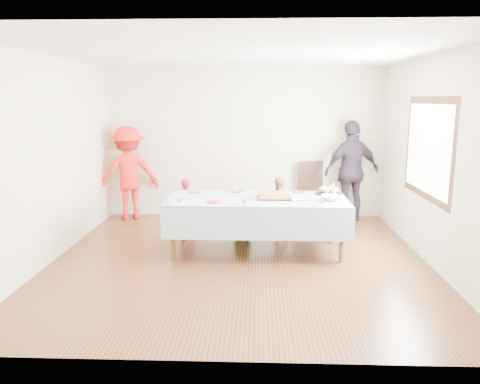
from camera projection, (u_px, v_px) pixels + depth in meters
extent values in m
plane|color=#4B2515|center=(239.00, 260.00, 6.32)|extent=(5.00, 5.00, 0.00)
cube|color=beige|center=(245.00, 143.00, 8.51)|extent=(5.00, 0.04, 2.70)
cube|color=beige|center=(226.00, 203.00, 3.61)|extent=(5.00, 0.04, 2.70)
cube|color=beige|center=(50.00, 160.00, 6.15)|extent=(0.04, 5.00, 2.70)
cube|color=beige|center=(435.00, 162.00, 5.97)|extent=(0.04, 5.00, 2.70)
cube|color=white|center=(239.00, 53.00, 5.79)|extent=(5.00, 5.00, 0.04)
cube|color=#472B16|center=(427.00, 149.00, 6.13)|extent=(0.03, 1.75, 1.35)
cylinder|color=brown|center=(173.00, 234.00, 6.23)|extent=(0.06, 0.06, 0.73)
cylinder|color=brown|center=(342.00, 236.00, 6.15)|extent=(0.06, 0.06, 0.73)
cylinder|color=brown|center=(183.00, 219.00, 7.06)|extent=(0.06, 0.06, 0.73)
cylinder|color=brown|center=(332.00, 220.00, 6.97)|extent=(0.06, 0.06, 0.73)
cube|color=brown|center=(257.00, 200.00, 6.53)|extent=(2.40, 1.00, 0.04)
cube|color=white|center=(257.00, 198.00, 6.52)|extent=(2.50, 1.10, 0.01)
cube|color=black|center=(274.00, 198.00, 6.51)|extent=(0.47, 0.36, 0.01)
cube|color=#FCDF60|center=(274.00, 195.00, 6.51)|extent=(0.40, 0.30, 0.06)
cube|color=#975822|center=(274.00, 193.00, 6.50)|extent=(0.40, 0.30, 0.01)
cylinder|color=black|center=(329.00, 194.00, 6.79)|extent=(0.38, 0.38, 0.02)
sphere|color=tan|center=(336.00, 190.00, 6.77)|extent=(0.09, 0.09, 0.09)
sphere|color=tan|center=(331.00, 189.00, 6.86)|extent=(0.09, 0.09, 0.09)
sphere|color=tan|center=(324.00, 189.00, 6.86)|extent=(0.09, 0.09, 0.09)
sphere|color=tan|center=(322.00, 190.00, 6.78)|extent=(0.09, 0.09, 0.09)
sphere|color=tan|center=(326.00, 191.00, 6.69)|extent=(0.09, 0.09, 0.09)
sphere|color=tan|center=(333.00, 191.00, 6.69)|extent=(0.09, 0.09, 0.09)
sphere|color=tan|center=(329.00, 190.00, 6.77)|extent=(0.09, 0.09, 0.09)
imported|color=silver|center=(331.00, 198.00, 6.37)|extent=(0.28, 0.28, 0.07)
cone|color=white|center=(333.00, 187.00, 6.92)|extent=(0.10, 0.10, 0.17)
cylinder|color=red|center=(194.00, 192.00, 6.91)|extent=(0.17, 0.17, 0.01)
cylinder|color=red|center=(236.00, 192.00, 6.94)|extent=(0.18, 0.18, 0.01)
cylinder|color=red|center=(264.00, 191.00, 6.97)|extent=(0.16, 0.16, 0.01)
cylinder|color=red|center=(298.00, 192.00, 6.94)|extent=(0.19, 0.19, 0.01)
cylinder|color=red|center=(213.00, 202.00, 6.26)|extent=(0.19, 0.19, 0.01)
cylinder|color=white|center=(179.00, 202.00, 6.24)|extent=(0.22, 0.22, 0.01)
cylinder|color=white|center=(244.00, 203.00, 6.17)|extent=(0.24, 0.24, 0.01)
cylinder|color=white|center=(321.00, 204.00, 6.12)|extent=(0.20, 0.20, 0.01)
cylinder|color=black|center=(306.00, 210.00, 8.16)|extent=(0.04, 0.04, 0.46)
cylinder|color=black|center=(327.00, 210.00, 8.22)|extent=(0.04, 0.04, 0.46)
cylinder|color=black|center=(300.00, 206.00, 8.53)|extent=(0.04, 0.04, 0.46)
cylinder|color=black|center=(320.00, 205.00, 8.59)|extent=(0.04, 0.04, 0.46)
cube|color=black|center=(314.00, 194.00, 8.33)|extent=(0.53, 0.53, 0.05)
cube|color=black|center=(311.00, 176.00, 8.47)|extent=(0.45, 0.14, 0.54)
imported|color=#B7162F|center=(186.00, 204.00, 7.73)|extent=(0.32, 0.21, 0.86)
imported|color=#267226|center=(242.00, 215.00, 7.12)|extent=(0.43, 0.32, 0.80)
imported|color=tan|center=(278.00, 204.00, 7.65)|extent=(0.52, 0.46, 0.90)
imported|color=red|center=(128.00, 173.00, 8.39)|extent=(1.23, 0.99, 1.67)
imported|color=#322837|center=(352.00, 171.00, 8.23)|extent=(1.13, 0.76, 1.78)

